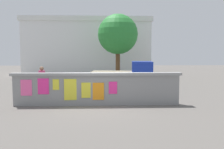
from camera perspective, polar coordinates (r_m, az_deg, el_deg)
ground at (r=18.83m, az=-3.02°, el=-2.12°), size 60.00×60.00×0.00m
poster_wall at (r=10.80m, az=-3.61°, el=-3.32°), size 7.57×0.42×1.46m
auto_rickshaw_truck at (r=14.47m, az=3.18°, el=-0.65°), size 3.75×1.92×1.85m
motorcycle at (r=12.31m, az=-9.38°, el=-3.73°), size 1.90×0.56×0.87m
bicycle_near at (r=14.55m, az=-10.65°, el=-2.82°), size 1.69×0.45×0.95m
person_walking at (r=13.59m, az=-16.30°, el=-0.84°), size 0.46×0.46×1.62m
tree_roadside at (r=21.37m, az=1.40°, el=9.48°), size 3.52×3.52×5.79m
building_background at (r=27.93m, az=-5.64°, el=6.45°), size 13.56×6.98×6.11m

